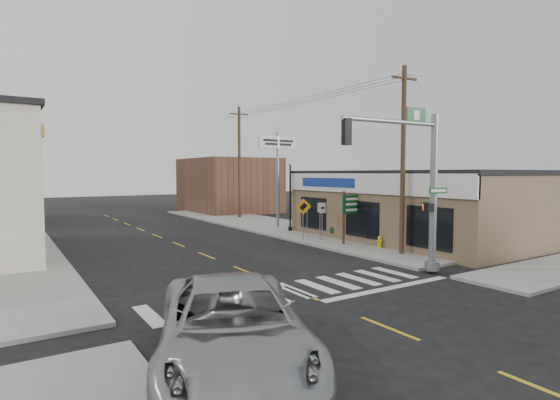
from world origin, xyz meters
TOP-DOWN VIEW (x-y plane):
  - ground at (0.00, 0.00)m, footprint 140.00×140.00m
  - sidewalk_right at (9.00, 13.00)m, footprint 6.00×38.00m
  - center_line at (0.00, 8.00)m, footprint 0.12×56.00m
  - crosswalk at (0.00, 0.40)m, footprint 11.00×2.20m
  - thrift_store at (14.50, 6.00)m, footprint 12.00×14.00m
  - bldg_distant_right at (12.00, 30.00)m, footprint 8.00×10.00m
  - suv at (-4.51, -3.90)m, footprint 5.13×7.09m
  - traffic_signal_pole at (5.43, -0.50)m, footprint 5.10×0.39m
  - guide_sign at (8.20, 6.41)m, footprint 1.68×0.14m
  - fire_hydrant at (8.33, 4.48)m, footprint 0.20×0.20m
  - ped_crossing_sign at (6.46, 8.80)m, footprint 0.96×0.07m
  - lamp_post at (8.26, 12.74)m, footprint 0.61×0.48m
  - dance_center_sign at (8.58, 14.90)m, footprint 3.25×0.20m
  - bare_tree at (9.71, 5.46)m, footprint 2.12×2.12m
  - shrub_front at (10.18, 2.77)m, footprint 1.33×1.33m
  - shrub_back at (9.06, 8.64)m, footprint 1.21×1.21m
  - utility_pole_near at (8.04, 2.74)m, footprint 1.58×0.24m
  - utility_pole_far at (9.50, 22.72)m, footprint 1.70×0.26m

SIDE VIEW (x-z plane):
  - ground at x=0.00m, z-range 0.00..0.00m
  - center_line at x=0.00m, z-range 0.00..0.01m
  - crosswalk at x=0.00m, z-range 0.00..0.01m
  - sidewalk_right at x=9.00m, z-range 0.00..0.13m
  - fire_hydrant at x=8.33m, z-range 0.16..0.79m
  - shrub_back at x=9.06m, z-range 0.13..1.04m
  - shrub_front at x=10.18m, z-range 0.13..1.13m
  - suv at x=-4.51m, z-range 0.00..1.79m
  - ped_crossing_sign at x=6.46m, z-range 0.60..3.07m
  - thrift_store at x=14.50m, z-range 0.00..4.00m
  - guide_sign at x=8.20m, z-range 0.55..3.49m
  - bldg_distant_right at x=12.00m, z-range 0.00..5.60m
  - lamp_post at x=8.26m, z-range 0.51..5.21m
  - bare_tree at x=9.71m, z-range 1.35..5.60m
  - traffic_signal_pole at x=5.43m, z-range 0.74..7.21m
  - utility_pole_near at x=8.04m, z-range 0.25..9.33m
  - utility_pole_far at x=9.50m, z-range 0.25..10.03m
  - dance_center_sign at x=8.58m, z-range 1.87..8.76m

